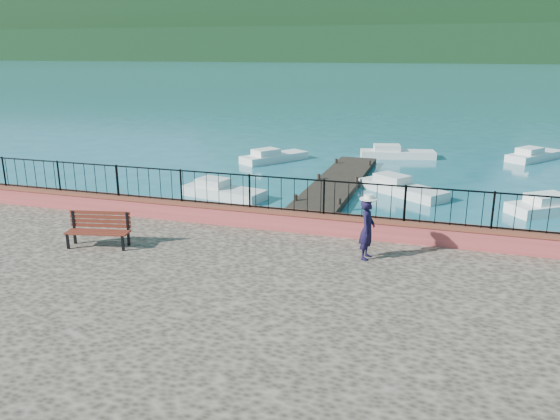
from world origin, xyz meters
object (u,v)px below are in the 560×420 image
Objects in this scene: boat_2 at (559,202)px; boat_5 at (535,153)px; boat_0 at (223,188)px; park_bench at (99,236)px; person at (367,229)px; boat_1 at (402,185)px; boat_3 at (274,154)px; boat_4 at (398,151)px.

boat_2 is 1.02× the size of boat_5.
boat_2 is at bearing 20.57° from boat_0.
person is at bearing -1.24° from park_bench.
boat_0 is 0.89× the size of boat_1.
person is at bearing -53.43° from boat_1.
boat_3 is at bearing -178.95° from boat_1.
boat_1 is 6.27m from boat_2.
boat_0 is 7.94m from boat_1.
boat_1 is at bearing 135.59° from boat_2.
person is 0.41× the size of boat_0.
boat_0 is 8.36m from boat_3.
boat_2 is at bearing 27.21° from boat_1.
boat_0 is 0.88× the size of boat_2.
boat_4 is 7.96m from boat_5.
park_bench is 0.40× the size of boat_4.
park_bench is 0.42× the size of boat_3.
person is at bearing -120.58° from boat_3.
park_bench reaches higher than boat_2.
boat_2 is (6.20, -0.96, 0.00)m from boat_1.
park_bench is at bearing -173.47° from boat_2.
boat_4 is 1.04× the size of boat_5.
boat_4 is at bearing 73.74° from boat_0.
boat_1 is at bearing -90.65° from boat_3.
boat_4 is at bearing 133.10° from boat_1.
boat_2 and boat_3 have the same top height.
boat_2 is at bearing -26.22° from person.
park_bench is 6.97m from person.
boat_4 is at bearing 63.34° from park_bench.
park_bench is at bearing 104.65° from person.
boat_0 is (-7.50, 8.46, -1.56)m from person.
boat_3 is at bearing -167.11° from boat_4.
boat_1 is 9.48m from boat_3.
boat_2 is 15.36m from boat_3.
person reaches higher than park_bench.
boat_1 is 8.71m from boat_4.
boat_3 is 0.98× the size of boat_5.
boat_1 and boat_2 have the same top height.
boat_4 is at bearing 139.91° from boat_5.
boat_3 is at bearing 145.87° from boat_5.
park_bench is at bearing -81.98° from boat_1.
boat_0 and boat_3 have the same top height.
boat_2 and boat_4 have the same top height.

